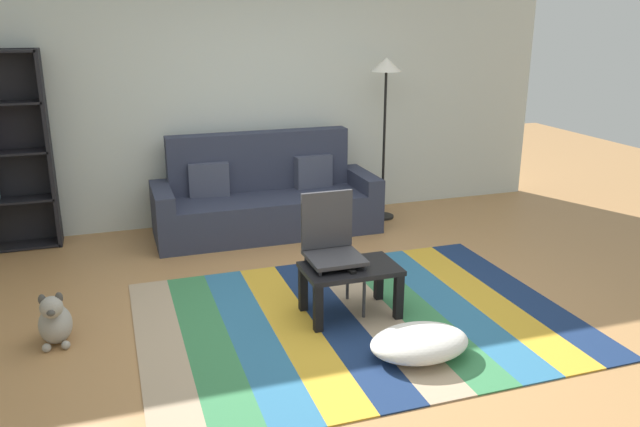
% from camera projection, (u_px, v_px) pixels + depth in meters
% --- Properties ---
extents(ground_plane, '(14.00, 14.00, 0.00)m').
position_uv_depth(ground_plane, '(334.00, 312.00, 4.83)').
color(ground_plane, '#B27F4C').
extents(back_wall, '(6.80, 0.10, 2.70)m').
position_uv_depth(back_wall, '(253.00, 94.00, 6.74)').
color(back_wall, silver).
rests_on(back_wall, ground_plane).
extents(rug, '(3.13, 2.33, 0.01)m').
position_uv_depth(rug, '(356.00, 318.00, 4.72)').
color(rug, tan).
rests_on(rug, ground_plane).
extents(couch, '(2.26, 0.80, 1.00)m').
position_uv_depth(couch, '(265.00, 200.00, 6.56)').
color(couch, '#2D3347').
rests_on(couch, ground_plane).
extents(coffee_table, '(0.70, 0.44, 0.38)m').
position_uv_depth(coffee_table, '(350.00, 276.00, 4.69)').
color(coffee_table, black).
rests_on(coffee_table, rug).
extents(pouf, '(0.67, 0.48, 0.18)m').
position_uv_depth(pouf, '(419.00, 343.00, 4.17)').
color(pouf, white).
rests_on(pouf, rug).
extents(dog, '(0.22, 0.35, 0.40)m').
position_uv_depth(dog, '(55.00, 322.00, 4.33)').
color(dog, '#9E998E').
rests_on(dog, ground_plane).
extents(standing_lamp, '(0.32, 0.32, 1.73)m').
position_uv_depth(standing_lamp, '(386.00, 86.00, 6.66)').
color(standing_lamp, black).
rests_on(standing_lamp, ground_plane).
extents(tv_remote, '(0.06, 0.15, 0.02)m').
position_uv_depth(tv_remote, '(349.00, 269.00, 4.59)').
color(tv_remote, black).
rests_on(tv_remote, coffee_table).
extents(folding_chair, '(0.40, 0.40, 0.90)m').
position_uv_depth(folding_chair, '(331.00, 242.00, 4.75)').
color(folding_chair, '#38383D').
rests_on(folding_chair, ground_plane).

